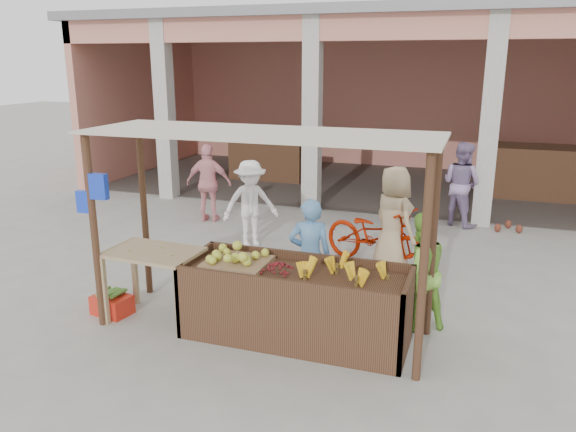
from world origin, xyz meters
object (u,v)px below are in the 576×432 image
at_px(vendor_blue, 310,252).
at_px(vendor_green, 419,268).
at_px(fruit_stall, 295,306).
at_px(side_table, 153,262).
at_px(motorcycle, 376,235).
at_px(red_crate, 112,305).

height_order(vendor_blue, vendor_green, vendor_blue).
distance_m(fruit_stall, side_table, 1.84).
bearing_deg(vendor_green, side_table, -16.35).
relative_size(side_table, motorcycle, 0.59).
xyz_separation_m(side_table, red_crate, (-0.62, -0.06, -0.64)).
bearing_deg(red_crate, vendor_green, 23.71).
bearing_deg(vendor_blue, fruit_stall, 75.14).
bearing_deg(red_crate, vendor_blue, 31.76).
bearing_deg(fruit_stall, vendor_blue, 94.56).
xyz_separation_m(side_table, vendor_blue, (1.74, 0.87, 0.04)).
distance_m(vendor_blue, motorcycle, 1.98).
xyz_separation_m(fruit_stall, red_crate, (-2.42, -0.16, -0.28)).
height_order(fruit_stall, motorcycle, motorcycle).
distance_m(vendor_green, motorcycle, 2.12).
height_order(side_table, vendor_blue, vendor_blue).
relative_size(fruit_stall, motorcycle, 1.33).
xyz_separation_m(side_table, motorcycle, (2.25, 2.76, -0.25)).
height_order(fruit_stall, red_crate, fruit_stall).
height_order(fruit_stall, side_table, side_table).
relative_size(fruit_stall, vendor_blue, 1.63).
bearing_deg(vendor_green, motorcycle, -97.52).
xyz_separation_m(red_crate, vendor_blue, (2.35, 0.93, 0.68)).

